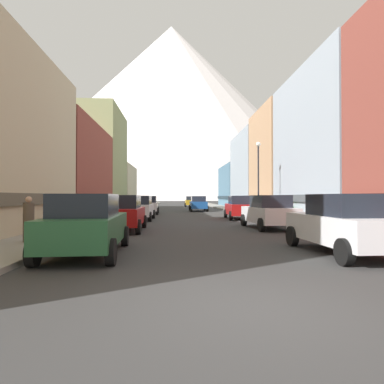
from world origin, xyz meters
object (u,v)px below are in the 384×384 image
object	(u,v)px
car_left_2	(139,208)
car_driving_1	(191,201)
car_right_0	(345,224)
car_driving_0	(198,204)
car_left_0	(87,224)
potted_plant_1	(289,210)
car_right_2	(240,207)
car_left_3	(148,205)
car_right_1	(269,212)
potted_plant_2	(83,214)
car_left_1	(123,213)
pedestrian_0	(29,221)
potted_plant_0	(67,218)
streetlamp_right	(258,168)

from	to	relation	value
car_left_2	car_driving_1	size ratio (longest dim) A/B	1.01
car_right_0	car_driving_0	size ratio (longest dim) A/B	1.01
car_left_0	potted_plant_1	size ratio (longest dim) A/B	4.21
car_driving_0	car_driving_1	bearing A→B (deg)	90.00
potted_plant_1	car_right_2	bearing A→B (deg)	153.02
car_left_3	car_right_1	xyz separation A→B (m)	(7.60, -15.30, 0.00)
potted_plant_2	car_left_1	bearing A→B (deg)	-54.91
car_right_0	car_right_2	xyz separation A→B (m)	(-0.00, 15.44, 0.00)
car_left_1	car_right_1	distance (m)	7.64
car_right_1	potted_plant_1	size ratio (longest dim) A/B	4.22
car_left_3	car_driving_1	world-z (taller)	same
car_left_2	car_driving_0	size ratio (longest dim) A/B	1.01
car_left_2	car_left_3	bearing A→B (deg)	90.00
car_driving_1	potted_plant_1	distance (m)	32.97
car_left_0	car_right_2	size ratio (longest dim) A/B	1.00
car_left_2	pedestrian_0	size ratio (longest dim) A/B	2.83
car_left_2	car_driving_1	distance (m)	32.05
car_left_2	potted_plant_0	xyz separation A→B (m)	(-3.20, -6.12, -0.35)
potted_plant_1	potted_plant_0	bearing A→B (deg)	-159.64
car_left_0	car_driving_0	xyz separation A→B (m)	(5.40, 29.07, 0.00)
car_driving_0	car_driving_1	size ratio (longest dim) A/B	1.00
car_right_1	car_right_2	xyz separation A→B (m)	(-0.01, 7.61, 0.00)
potted_plant_1	car_left_3	bearing A→B (deg)	139.18
streetlamp_right	car_right_0	bearing A→B (deg)	-95.53
car_left_2	car_right_2	world-z (taller)	same
car_left_2	car_right_1	world-z (taller)	same
car_left_2	potted_plant_0	size ratio (longest dim) A/B	5.27
car_driving_0	potted_plant_2	world-z (taller)	car_driving_0
potted_plant_1	pedestrian_0	xyz separation A→B (m)	(-13.25, -11.71, 0.08)
car_left_1	potted_plant_1	size ratio (longest dim) A/B	4.15
car_right_0	pedestrian_0	size ratio (longest dim) A/B	2.85
car_right_1	potted_plant_0	bearing A→B (deg)	175.86
car_right_0	pedestrian_0	xyz separation A→B (m)	(-10.05, 2.10, -0.03)
car_driving_0	potted_plant_0	size ratio (longest dim) A/B	5.24
car_right_1	car_driving_1	bearing A→B (deg)	93.28
car_left_0	car_right_1	world-z (taller)	same
car_right_0	car_right_1	xyz separation A→B (m)	(0.00, 7.84, 0.00)
car_left_2	car_driving_0	world-z (taller)	same
car_left_1	car_driving_0	bearing A→B (deg)	76.37
car_left_2	car_driving_0	xyz separation A→B (m)	(5.40, 14.59, 0.00)
car_driving_0	potted_plant_2	xyz separation A→B (m)	(-8.60, -17.72, -0.28)
pedestrian_0	car_left_3	bearing A→B (deg)	83.35
car_left_0	car_right_0	size ratio (longest dim) A/B	1.00
car_left_0	potted_plant_0	distance (m)	8.96
potted_plant_1	streetlamp_right	bearing A→B (deg)	127.29
car_left_0	potted_plant_1	bearing A→B (deg)	51.47
car_left_0	streetlamp_right	distance (m)	18.45
streetlamp_right	car_right_1	bearing A→B (deg)	-100.76
car_right_1	car_driving_1	distance (m)	38.56
car_left_1	car_right_1	bearing A→B (deg)	5.89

